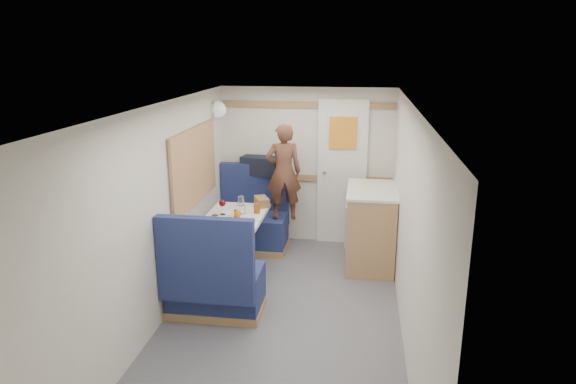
% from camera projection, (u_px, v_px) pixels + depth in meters
% --- Properties ---
extents(floor, '(4.50, 4.50, 0.00)m').
position_uv_depth(floor, '(280.00, 327.00, 4.70)').
color(floor, '#515156').
rests_on(floor, ground).
extents(ceiling, '(4.50, 4.50, 0.00)m').
position_uv_depth(ceiling, '(279.00, 107.00, 4.16)').
color(ceiling, silver).
rests_on(ceiling, wall_back).
extents(wall_back, '(2.20, 0.02, 2.00)m').
position_uv_depth(wall_back, '(307.00, 166.00, 6.57)').
color(wall_back, silver).
rests_on(wall_back, floor).
extents(wall_left, '(0.02, 4.50, 2.00)m').
position_uv_depth(wall_left, '(158.00, 218.00, 4.58)').
color(wall_left, silver).
rests_on(wall_left, floor).
extents(wall_right, '(0.02, 4.50, 2.00)m').
position_uv_depth(wall_right, '(409.00, 230.00, 4.28)').
color(wall_right, silver).
rests_on(wall_right, floor).
extents(oak_trim_low, '(2.15, 0.02, 0.08)m').
position_uv_depth(oak_trim_low, '(307.00, 178.00, 6.59)').
color(oak_trim_low, '#A17248').
rests_on(oak_trim_low, wall_back).
extents(oak_trim_high, '(2.15, 0.02, 0.08)m').
position_uv_depth(oak_trim_high, '(307.00, 105.00, 6.34)').
color(oak_trim_high, '#A17248').
rests_on(oak_trim_high, wall_back).
extents(side_window, '(0.04, 1.30, 0.72)m').
position_uv_depth(side_window, '(194.00, 166.00, 5.46)').
color(side_window, '#A2A88E').
rests_on(side_window, wall_left).
extents(rear_door, '(0.62, 0.12, 1.86)m').
position_uv_depth(rear_door, '(342.00, 170.00, 6.49)').
color(rear_door, white).
rests_on(rear_door, wall_back).
extents(dinette_table, '(0.62, 0.92, 0.72)m').
position_uv_depth(dinette_table, '(235.00, 228.00, 5.59)').
color(dinette_table, white).
rests_on(dinette_table, floor).
extents(bench_far, '(0.90, 0.59, 1.05)m').
position_uv_depth(bench_far, '(252.00, 225.00, 6.49)').
color(bench_far, '#17184A').
rests_on(bench_far, floor).
extents(bench_near, '(0.90, 0.59, 1.05)m').
position_uv_depth(bench_near, '(214.00, 286.00, 4.84)').
color(bench_near, '#17184A').
rests_on(bench_near, floor).
extents(ledge, '(0.90, 0.14, 0.04)m').
position_uv_depth(ledge, '(255.00, 176.00, 6.57)').
color(ledge, '#A17248').
rests_on(ledge, bench_far).
extents(dome_light, '(0.20, 0.20, 0.20)m').
position_uv_depth(dome_light, '(218.00, 110.00, 6.13)').
color(dome_light, white).
rests_on(dome_light, wall_left).
extents(galley_counter, '(0.57, 0.92, 0.92)m').
position_uv_depth(galley_counter, '(370.00, 227.00, 5.94)').
color(galley_counter, '#A17248').
rests_on(galley_counter, floor).
extents(person, '(0.48, 0.37, 1.17)m').
position_uv_depth(person, '(284.00, 172.00, 6.12)').
color(person, brown).
rests_on(person, bench_far).
extents(duffel_bag, '(0.53, 0.34, 0.23)m').
position_uv_depth(duffel_bag, '(261.00, 166.00, 6.52)').
color(duffel_bag, black).
rests_on(duffel_bag, ledge).
extents(tray, '(0.39, 0.43, 0.02)m').
position_uv_depth(tray, '(244.00, 218.00, 5.43)').
color(tray, silver).
rests_on(tray, dinette_table).
extents(orange_fruit, '(0.08, 0.08, 0.08)m').
position_uv_depth(orange_fruit, '(238.00, 214.00, 5.41)').
color(orange_fruit, '#D95709').
rests_on(orange_fruit, tray).
extents(cheese_block, '(0.11, 0.07, 0.04)m').
position_uv_depth(cheese_block, '(231.00, 222.00, 5.20)').
color(cheese_block, '#DAC97D').
rests_on(cheese_block, tray).
extents(wine_glass, '(0.08, 0.08, 0.17)m').
position_uv_depth(wine_glass, '(222.00, 204.00, 5.53)').
color(wine_glass, white).
rests_on(wine_glass, dinette_table).
extents(tumbler_left, '(0.07, 0.07, 0.12)m').
position_uv_depth(tumbler_left, '(215.00, 221.00, 5.19)').
color(tumbler_left, white).
rests_on(tumbler_left, dinette_table).
extents(tumbler_mid, '(0.07, 0.07, 0.11)m').
position_uv_depth(tumbler_mid, '(241.00, 201.00, 5.86)').
color(tumbler_mid, white).
rests_on(tumbler_mid, dinette_table).
extents(tumbler_right, '(0.07, 0.07, 0.12)m').
position_uv_depth(tumbler_right, '(242.00, 210.00, 5.52)').
color(tumbler_right, white).
rests_on(tumbler_right, dinette_table).
extents(beer_glass, '(0.07, 0.07, 0.11)m').
position_uv_depth(beer_glass, '(257.00, 208.00, 5.60)').
color(beer_glass, '#8D4514').
rests_on(beer_glass, dinette_table).
extents(pepper_grinder, '(0.03, 0.03, 0.09)m').
position_uv_depth(pepper_grinder, '(236.00, 214.00, 5.43)').
color(pepper_grinder, black).
rests_on(pepper_grinder, dinette_table).
extents(bread_loaf, '(0.22, 0.27, 0.10)m').
position_uv_depth(bread_loaf, '(262.00, 202.00, 5.86)').
color(bread_loaf, olive).
rests_on(bread_loaf, dinette_table).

